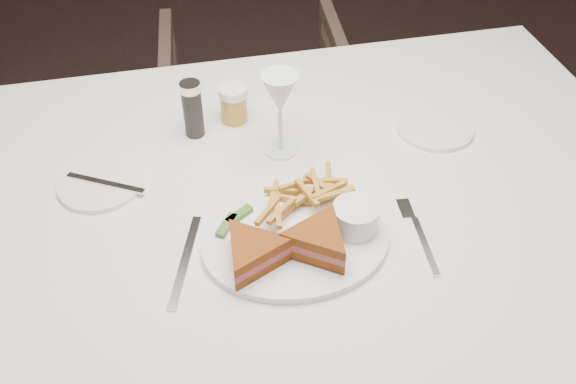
# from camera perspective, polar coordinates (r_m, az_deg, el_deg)

# --- Properties ---
(ground) EXTENTS (5.00, 5.00, 0.00)m
(ground) POSITION_cam_1_polar(r_m,az_deg,el_deg) (1.83, 0.57, -15.73)
(ground) COLOR black
(ground) RESTS_ON ground
(table) EXTENTS (1.55, 1.09, 0.75)m
(table) POSITION_cam_1_polar(r_m,az_deg,el_deg) (1.47, -0.31, -10.94)
(table) COLOR silver
(table) RESTS_ON ground
(chair_far) EXTENTS (0.61, 0.57, 0.62)m
(chair_far) POSITION_cam_1_polar(r_m,az_deg,el_deg) (2.19, -2.83, 7.59)
(chair_far) COLOR #4A362D
(chair_far) RESTS_ON ground
(table_setting) EXTENTS (0.84, 0.61, 0.18)m
(table_setting) POSITION_cam_1_polar(r_m,az_deg,el_deg) (1.14, -0.16, -0.15)
(table_setting) COLOR white
(table_setting) RESTS_ON table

